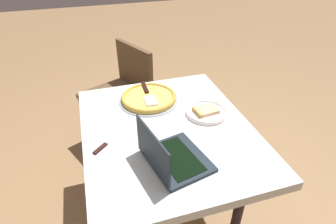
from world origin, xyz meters
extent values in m
plane|color=olive|center=(0.00, 0.00, 0.00)|extent=(12.00, 12.00, 0.00)
cube|color=silver|center=(0.00, 0.00, 0.70)|extent=(1.05, 0.88, 0.05)
cylinder|color=#2D1F24|center=(-0.32, -0.32, 0.34)|extent=(0.05, 0.05, 0.68)
cylinder|color=#2D1F24|center=(-0.32, 0.32, 0.34)|extent=(0.05, 0.05, 0.68)
cylinder|color=#2D1F24|center=(0.32, 0.32, 0.34)|extent=(0.05, 0.05, 0.68)
cube|color=#1B242D|center=(0.25, -0.03, 0.74)|extent=(0.34, 0.30, 0.02)
cube|color=black|center=(0.25, -0.03, 0.75)|extent=(0.28, 0.20, 0.00)
cube|color=#1B242D|center=(0.28, -0.15, 0.84)|extent=(0.29, 0.07, 0.19)
cube|color=silver|center=(0.28, -0.15, 0.84)|extent=(0.26, 0.06, 0.17)
cylinder|color=white|center=(-0.06, 0.25, 0.74)|extent=(0.24, 0.24, 0.01)
torus|color=silver|center=(-0.06, 0.25, 0.75)|extent=(0.23, 0.23, 0.01)
cube|color=#E3BC83|center=(-0.06, 0.25, 0.75)|extent=(0.10, 0.13, 0.02)
cube|color=tan|center=(-0.05, 0.19, 0.75)|extent=(0.10, 0.02, 0.03)
cylinder|color=#949DA7|center=(-0.29, -0.03, 0.73)|extent=(0.36, 0.36, 0.01)
cylinder|color=#EABF54|center=(-0.29, -0.03, 0.74)|extent=(0.33, 0.33, 0.02)
torus|color=gold|center=(-0.29, -0.03, 0.75)|extent=(0.33, 0.33, 0.02)
cube|color=#BBAEC3|center=(-0.24, -0.03, 0.76)|extent=(0.11, 0.07, 0.00)
cube|color=black|center=(-0.40, -0.03, 0.76)|extent=(0.14, 0.03, 0.01)
cube|color=silver|center=(0.01, -0.30, 0.73)|extent=(0.12, 0.13, 0.00)
cube|color=black|center=(0.07, -0.36, 0.73)|extent=(0.07, 0.08, 0.01)
cube|color=brown|center=(-0.83, -0.19, 0.47)|extent=(0.61, 0.61, 0.04)
cube|color=brown|center=(-0.92, 0.00, 0.67)|extent=(0.41, 0.22, 0.36)
cylinder|color=brown|center=(-0.93, -0.47, 0.22)|extent=(0.03, 0.03, 0.45)
cylinder|color=brown|center=(-0.56, -0.29, 0.22)|extent=(0.03, 0.03, 0.45)
cylinder|color=brown|center=(-1.11, -0.09, 0.22)|extent=(0.03, 0.03, 0.45)
cylinder|color=brown|center=(-0.73, 0.09, 0.22)|extent=(0.03, 0.03, 0.45)
camera|label=1|loc=(1.10, -0.33, 1.62)|focal=29.22mm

